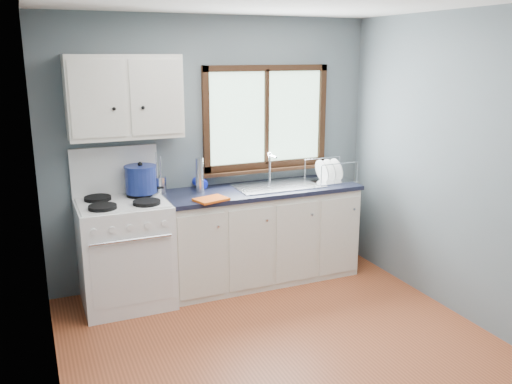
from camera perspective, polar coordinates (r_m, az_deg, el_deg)
name	(u,v)px	position (r m, az deg, el deg)	size (l,w,h in m)	color
floor	(299,364)	(4.10, 4.53, -17.57)	(3.20, 3.60, 0.02)	#9D4C29
wall_back	(214,151)	(5.22, -4.46, 4.36)	(3.20, 0.02, 2.50)	slate
wall_left	(43,224)	(3.19, -21.54, -3.14)	(0.02, 3.60, 2.50)	slate
wall_right	(486,174)	(4.56, 23.08, 1.77)	(0.02, 3.60, 2.50)	slate
gas_range	(125,250)	(4.88, -13.64, -5.95)	(0.76, 0.69, 1.36)	white
base_cabinets	(261,239)	(5.27, 0.51, -4.95)	(1.85, 0.60, 0.88)	silver
countertop	(261,190)	(5.13, 0.53, 0.22)	(1.89, 0.64, 0.04)	black
sink	(278,192)	(5.21, 2.34, -0.02)	(0.84, 0.46, 0.44)	silver
window	(266,125)	(5.35, 1.10, 7.08)	(1.36, 0.10, 1.03)	#9EC6A8
upper_cabinets	(124,97)	(4.77, -13.70, 9.71)	(0.95, 0.35, 0.70)	silver
skillet	(139,190)	(4.90, -12.21, 0.20)	(0.34, 0.23, 0.04)	black
stockpot	(141,179)	(4.87, -12.03, 1.36)	(0.33, 0.33, 0.28)	navy
utensil_crock	(160,184)	(5.01, -10.08, 0.78)	(0.14, 0.14, 0.38)	silver
thermos	(200,175)	(4.97, -5.97, 1.78)	(0.07, 0.07, 0.32)	silver
soap_bottle	(204,177)	(5.03, -5.55, 1.63)	(0.10, 0.10, 0.26)	#0F1EBE
dish_towel	(211,199)	(4.70, -4.74, -0.78)	(0.27, 0.20, 0.02)	#E05814
dish_rack	(330,175)	(5.43, 7.78, 1.74)	(0.45, 0.35, 0.23)	silver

